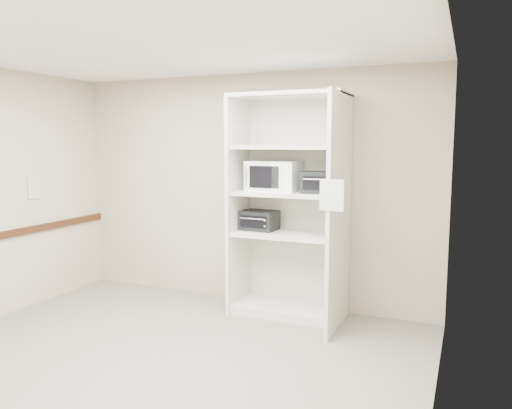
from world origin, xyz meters
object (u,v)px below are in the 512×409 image
at_px(shelving_unit, 293,214).
at_px(microwave, 274,176).
at_px(toaster_oven_upper, 321,182).
at_px(toaster_oven_lower, 259,220).

xyz_separation_m(shelving_unit, microwave, (-0.24, 0.05, 0.40)).
xyz_separation_m(shelving_unit, toaster_oven_upper, (0.31, 0.00, 0.35)).
bearing_deg(toaster_oven_lower, microwave, 5.69).
relative_size(microwave, toaster_oven_upper, 1.39).
bearing_deg(microwave, toaster_oven_lower, -178.20).
height_order(toaster_oven_upper, toaster_oven_lower, toaster_oven_upper).
relative_size(shelving_unit, toaster_oven_upper, 6.13).
distance_m(toaster_oven_upper, toaster_oven_lower, 0.86).
relative_size(shelving_unit, microwave, 4.41).
xyz_separation_m(microwave, toaster_oven_lower, (-0.17, -0.01, -0.51)).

